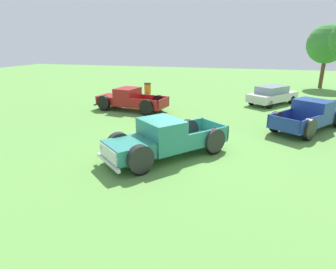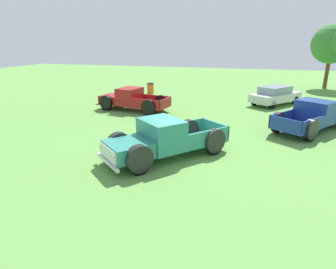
# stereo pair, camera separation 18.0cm
# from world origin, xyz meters

# --- Properties ---
(ground_plane) EXTENTS (80.00, 80.00, 0.00)m
(ground_plane) POSITION_xyz_m (0.00, 0.00, 0.00)
(ground_plane) COLOR #5B9342
(pickup_truck_foreground) EXTENTS (4.58, 4.99, 1.54)m
(pickup_truck_foreground) POSITION_xyz_m (-0.57, -1.07, 0.73)
(pickup_truck_foreground) COLOR #2D8475
(pickup_truck_foreground) RESTS_ON ground_plane
(pickup_truck_behind_left) EXTENTS (5.01, 2.50, 1.47)m
(pickup_truck_behind_left) POSITION_xyz_m (-5.14, 6.17, 0.70)
(pickup_truck_behind_left) COLOR maroon
(pickup_truck_behind_left) RESTS_ON ground_plane
(pickup_truck_behind_right) EXTENTS (4.30, 5.07, 1.52)m
(pickup_truck_behind_right) POSITION_xyz_m (5.80, 4.90, 0.73)
(pickup_truck_behind_right) COLOR navy
(pickup_truck_behind_right) RESTS_ON ground_plane
(sedan_distant_a) EXTENTS (3.74, 4.19, 1.34)m
(sedan_distant_a) POSITION_xyz_m (4.19, 10.71, 0.70)
(sedan_distant_a) COLOR silver
(sedan_distant_a) RESTS_ON ground_plane
(trash_can) EXTENTS (0.59, 0.59, 0.95)m
(trash_can) POSITION_xyz_m (-5.95, 12.38, 0.48)
(trash_can) COLOR orange
(trash_can) RESTS_ON ground_plane
(oak_tree_west) EXTENTS (3.65, 3.65, 5.98)m
(oak_tree_west) POSITION_xyz_m (9.30, 20.47, 4.14)
(oak_tree_west) COLOR brown
(oak_tree_west) RESTS_ON ground_plane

